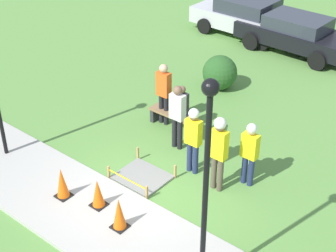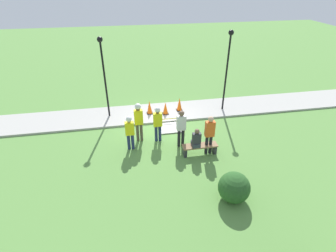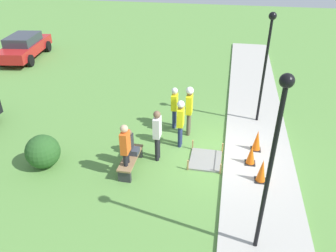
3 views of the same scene
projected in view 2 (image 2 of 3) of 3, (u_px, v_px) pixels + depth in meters
name	position (u px, v px, depth m)	size (l,w,h in m)	color
ground_plane	(161.00, 123.00, 14.03)	(60.00, 60.00, 0.00)	#5B8E42
sidewalk	(158.00, 113.00, 14.98)	(28.00, 2.30, 0.10)	#ADAAA3
wet_concrete_patch	(170.00, 128.00, 13.56)	(1.28, 1.10, 0.37)	gray
traffic_cone_near_patch	(179.00, 104.00, 14.94)	(0.34, 0.34, 0.78)	black
traffic_cone_far_patch	(165.00, 108.00, 14.59)	(0.34, 0.34, 0.70)	black
traffic_cone_sidewalk_edge	(150.00, 107.00, 14.62)	(0.34, 0.34, 0.76)	black
park_bench	(200.00, 148.00, 11.55)	(1.55, 0.44, 0.46)	#2D2D33
person_seated_on_bench	(196.00, 139.00, 11.23)	(0.36, 0.44, 0.89)	#383D47
worker_supervisor	(130.00, 130.00, 11.53)	(0.40, 0.24, 1.68)	navy
worker_assistant	(139.00, 118.00, 12.02)	(0.40, 0.28, 1.96)	brown
worker_trainee	(158.00, 121.00, 12.06)	(0.40, 0.26, 1.80)	navy
bystander_in_orange_shirt	(210.00, 133.00, 11.22)	(0.40, 0.24, 1.85)	black
bystander_in_gray_shirt	(181.00, 126.00, 11.70)	(0.40, 0.24, 1.83)	black
lamppost_near	(103.00, 67.00, 13.18)	(0.28, 0.28, 4.26)	black
lamppost_far	(228.00, 61.00, 13.88)	(0.28, 0.28, 4.41)	black
shrub_rounded_near	(234.00, 188.00, 9.09)	(1.12, 1.12, 1.12)	#285623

